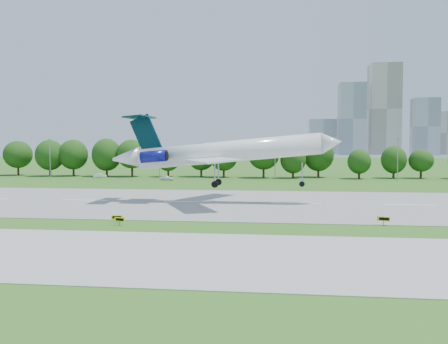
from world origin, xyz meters
TOP-DOWN VIEW (x-y plane):
  - ground at (0.00, 0.00)m, footprint 600.00×600.00m
  - runway at (0.00, 25.00)m, footprint 400.00×45.00m
  - taxiway at (0.00, -18.00)m, footprint 400.00×23.00m
  - tree_line at (0.00, 92.00)m, footprint 288.40×8.40m
  - light_poles at (-2.50, 82.00)m, footprint 175.90×0.25m
  - skyline at (100.16, 390.61)m, footprint 127.00×52.00m
  - airliner at (5.57, 25.00)m, footprint 42.59×31.02m
  - taxi_sign_left at (-4.02, -1.64)m, footprint 1.54×0.54m
  - taxi_sign_centre at (-5.06, 0.28)m, footprint 1.51×0.45m
  - taxi_sign_right at (31.14, 2.65)m, footprint 1.67×0.71m
  - service_vehicle_a at (-39.79, 84.38)m, footprint 4.21×2.19m
  - service_vehicle_b at (-16.50, 76.65)m, footprint 4.29×2.42m

SIDE VIEW (x-z plane):
  - ground at x=0.00m, z-range 0.00..0.00m
  - runway at x=0.00m, z-range 0.00..0.08m
  - taxiway at x=0.00m, z-range 0.00..0.08m
  - service_vehicle_a at x=-39.79m, z-range 0.00..1.32m
  - service_vehicle_b at x=-16.50m, z-range 0.00..1.38m
  - taxi_sign_centre at x=-5.06m, z-range 0.25..1.31m
  - taxi_sign_left at x=-4.02m, z-range 0.26..1.34m
  - taxi_sign_right at x=31.14m, z-range 0.28..1.48m
  - tree_line at x=0.00m, z-range 0.99..11.39m
  - light_poles at x=-2.50m, z-range 0.24..12.43m
  - airliner at x=5.57m, z-range 2.68..16.15m
  - skyline at x=100.16m, z-range -9.54..70.46m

